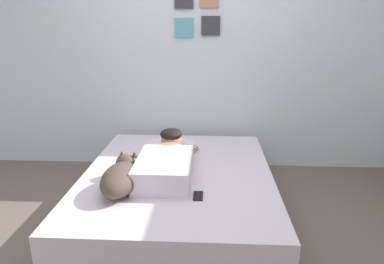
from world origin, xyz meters
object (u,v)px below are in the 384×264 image
Objects in this scene: pillow at (171,145)px; cell_phone at (198,196)px; person_lying at (167,161)px; dog at (121,177)px; coffee_cup at (191,148)px; bed at (178,193)px.

cell_phone is (0.29, -0.95, -0.05)m from pillow.
dog is at bearing -131.32° from person_lying.
pillow is 0.20m from coffee_cup.
pillow is at bearing 92.32° from person_lying.
person_lying reaches higher than dog.
bed is 0.59m from pillow.
bed is 2.22× the size of person_lying.
person_lying is at bearing -87.68° from pillow.
cell_phone is at bearing -67.47° from bed.
bed is at bearing 43.54° from dog.
person_lying reaches higher than pillow.
coffee_cup is (0.46, 0.83, -0.07)m from dog.
person_lying is 0.50m from cell_phone.
pillow is at bearing 107.13° from cell_phone.
pillow is at bearing 72.75° from dog.
coffee_cup is at bearing 60.90° from dog.
coffee_cup is 0.91m from cell_phone.
pillow is 4.16× the size of coffee_cup.
person_lying reaches higher than coffee_cup.
coffee_cup is at bearing -14.51° from pillow.
dog is 0.96m from coffee_cup.
dog is at bearing -119.10° from coffee_cup.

